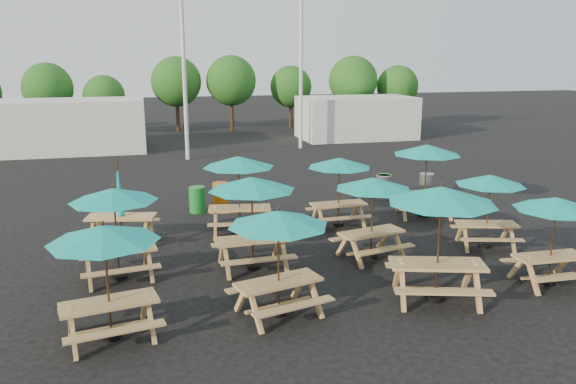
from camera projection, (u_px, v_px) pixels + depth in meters
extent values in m
plane|color=black|center=(301.00, 242.00, 15.72)|extent=(120.00, 120.00, 0.00)
cube|color=tan|center=(109.00, 303.00, 10.20)|extent=(1.82, 0.97, 0.06)
cube|color=tan|center=(115.00, 332.00, 9.71)|extent=(1.74, 0.55, 0.04)
cube|color=tan|center=(106.00, 303.00, 10.83)|extent=(1.74, 0.55, 0.04)
cylinder|color=black|center=(112.00, 336.00, 10.36)|extent=(0.34, 0.34, 0.10)
cylinder|color=brown|center=(107.00, 283.00, 10.11)|extent=(0.04, 0.04, 2.20)
cone|color=#119E9A|center=(103.00, 233.00, 9.89)|extent=(2.31, 2.31, 0.31)
cube|color=tan|center=(118.00, 250.00, 12.97)|extent=(1.80, 0.90, 0.06)
cube|color=tan|center=(122.00, 271.00, 12.47)|extent=(1.74, 0.47, 0.04)
cube|color=tan|center=(116.00, 253.00, 13.61)|extent=(1.74, 0.47, 0.04)
cylinder|color=black|center=(120.00, 277.00, 13.13)|extent=(0.35, 0.35, 0.10)
cylinder|color=brown|center=(116.00, 234.00, 12.88)|extent=(0.04, 0.04, 2.21)
cone|color=#119E9A|center=(113.00, 195.00, 12.66)|extent=(2.25, 2.25, 0.31)
cube|color=tan|center=(121.00, 217.00, 15.48)|extent=(1.96, 1.11, 0.06)
cube|color=tan|center=(115.00, 235.00, 14.90)|extent=(1.86, 0.66, 0.04)
cube|color=tan|center=(128.00, 220.00, 16.21)|extent=(1.86, 0.66, 0.04)
cylinder|color=black|center=(123.00, 241.00, 15.65)|extent=(0.37, 0.37, 0.10)
cylinder|color=brown|center=(120.00, 202.00, 15.39)|extent=(0.05, 0.05, 2.36)
cone|color=#119E9A|center=(119.00, 188.00, 15.29)|extent=(0.23, 0.23, 1.54)
cube|color=tan|center=(279.00, 282.00, 11.15)|extent=(1.83, 1.08, 0.06)
cube|color=tan|center=(294.00, 307.00, 10.68)|extent=(1.73, 0.66, 0.04)
cube|color=tan|center=(264.00, 284.00, 11.76)|extent=(1.73, 0.66, 0.04)
cylinder|color=black|center=(279.00, 312.00, 11.31)|extent=(0.34, 0.34, 0.10)
cylinder|color=brown|center=(278.00, 263.00, 11.06)|extent=(0.04, 0.04, 2.20)
cone|color=#119E9A|center=(278.00, 218.00, 10.84)|extent=(2.42, 2.42, 0.31)
cube|color=tan|center=(253.00, 239.00, 13.62)|extent=(1.84, 0.77, 0.06)
cube|color=tan|center=(259.00, 260.00, 13.07)|extent=(1.82, 0.32, 0.04)
cube|color=tan|center=(247.00, 242.00, 14.31)|extent=(1.82, 0.32, 0.04)
cylinder|color=black|center=(253.00, 266.00, 13.78)|extent=(0.36, 0.36, 0.10)
cylinder|color=brown|center=(252.00, 223.00, 13.52)|extent=(0.04, 0.04, 2.32)
cone|color=#119E9A|center=(252.00, 183.00, 13.29)|extent=(2.17, 2.17, 0.32)
cube|color=tan|center=(240.00, 208.00, 16.44)|extent=(1.90, 1.00, 0.06)
cube|color=tan|center=(240.00, 224.00, 15.86)|extent=(1.83, 0.55, 0.04)
cube|color=tan|center=(240.00, 212.00, 17.15)|extent=(1.83, 0.55, 0.04)
cylinder|color=black|center=(240.00, 231.00, 16.60)|extent=(0.36, 0.36, 0.10)
cylinder|color=brown|center=(239.00, 194.00, 16.34)|extent=(0.04, 0.04, 2.31)
cone|color=#119E9A|center=(239.00, 162.00, 16.11)|extent=(2.41, 2.41, 0.32)
cube|color=tan|center=(437.00, 264.00, 11.83)|extent=(2.11, 1.31, 0.07)
cube|color=tan|center=(444.00, 292.00, 11.20)|extent=(1.96, 0.84, 0.04)
cube|color=tan|center=(430.00, 266.00, 12.60)|extent=(1.96, 0.84, 0.04)
cylinder|color=black|center=(435.00, 297.00, 12.00)|extent=(0.39, 0.39, 0.11)
cylinder|color=brown|center=(439.00, 244.00, 11.72)|extent=(0.05, 0.05, 2.52)
cone|color=#119E9A|center=(442.00, 195.00, 11.47)|extent=(2.84, 2.84, 0.35)
cube|color=tan|center=(371.00, 232.00, 14.35)|extent=(1.78, 1.00, 0.06)
cube|color=tan|center=(386.00, 249.00, 13.88)|extent=(1.69, 0.59, 0.04)
cube|color=tan|center=(358.00, 236.00, 14.95)|extent=(1.69, 0.59, 0.04)
cylinder|color=black|center=(371.00, 256.00, 14.50)|extent=(0.34, 0.34, 0.09)
cylinder|color=brown|center=(372.00, 218.00, 14.26)|extent=(0.04, 0.04, 2.15)
cone|color=#119E9A|center=(373.00, 183.00, 14.05)|extent=(2.31, 2.31, 0.30)
cube|color=tan|center=(339.00, 204.00, 17.10)|extent=(1.69, 0.67, 0.06)
cube|color=tan|center=(346.00, 218.00, 16.59)|extent=(1.68, 0.25, 0.04)
cube|color=tan|center=(332.00, 207.00, 17.74)|extent=(1.68, 0.25, 0.04)
cylinder|color=black|center=(338.00, 224.00, 17.26)|extent=(0.34, 0.34, 0.09)
cylinder|color=brown|center=(339.00, 192.00, 17.01)|extent=(0.04, 0.04, 2.14)
cone|color=#119E9A|center=(339.00, 163.00, 16.80)|extent=(1.96, 1.96, 0.30)
cube|color=tan|center=(551.00, 257.00, 12.68)|extent=(1.64, 0.69, 0.05)
cube|color=tan|center=(567.00, 277.00, 12.18)|extent=(1.63, 0.28, 0.04)
cube|color=tan|center=(533.00, 258.00, 13.31)|extent=(1.63, 0.28, 0.04)
cylinder|color=black|center=(548.00, 282.00, 12.83)|extent=(0.32, 0.32, 0.09)
cylinder|color=brown|center=(552.00, 241.00, 12.60)|extent=(0.04, 0.04, 2.07)
cone|color=#119E9A|center=(557.00, 204.00, 12.39)|extent=(1.93, 1.93, 0.29)
cube|color=tan|center=(487.00, 224.00, 15.18)|extent=(1.70, 1.04, 0.05)
cube|color=tan|center=(493.00, 240.00, 14.68)|extent=(1.59, 0.66, 0.04)
cube|color=tan|center=(479.00, 227.00, 15.81)|extent=(1.59, 0.66, 0.04)
cylinder|color=black|center=(485.00, 245.00, 15.33)|extent=(0.32, 0.32, 0.09)
cylinder|color=brown|center=(488.00, 211.00, 15.10)|extent=(0.04, 0.04, 2.04)
cone|color=#119E9A|center=(491.00, 180.00, 14.90)|extent=(2.28, 2.28, 0.28)
cube|color=tan|center=(425.00, 193.00, 18.11)|extent=(1.98, 1.14, 0.06)
cube|color=tan|center=(430.00, 208.00, 17.52)|extent=(1.87, 0.69, 0.04)
cube|color=tan|center=(419.00, 197.00, 18.85)|extent=(1.87, 0.69, 0.04)
cylinder|color=black|center=(423.00, 215.00, 18.28)|extent=(0.37, 0.37, 0.10)
cylinder|color=brown|center=(425.00, 181.00, 18.01)|extent=(0.05, 0.05, 2.38)
cone|color=#119E9A|center=(427.00, 150.00, 17.78)|extent=(2.59, 2.59, 0.33)
cylinder|color=#18842A|center=(197.00, 200.00, 18.66)|extent=(0.54, 0.54, 0.87)
cylinder|color=#C4590B|center=(220.00, 195.00, 19.27)|extent=(0.54, 0.54, 0.87)
cylinder|color=#18842A|center=(384.00, 186.00, 20.60)|extent=(0.54, 0.54, 0.87)
cylinder|color=gray|center=(383.00, 187.00, 20.44)|extent=(0.54, 0.54, 0.87)
cylinder|color=gray|center=(426.00, 185.00, 20.75)|extent=(0.54, 0.54, 0.87)
cylinder|color=silver|center=(183.00, 36.00, 26.99)|extent=(0.20, 0.20, 12.00)
cylinder|color=silver|center=(301.00, 39.00, 30.45)|extent=(0.20, 0.20, 12.00)
cube|color=silver|center=(69.00, 126.00, 30.37)|extent=(8.00, 4.00, 2.80)
cube|color=silver|center=(356.00, 118.00, 35.48)|extent=(7.00, 4.00, 2.60)
cylinder|color=#382314|center=(51.00, 121.00, 35.57)|extent=(0.24, 0.24, 2.14)
sphere|color=#1E5919|center=(48.00, 88.00, 35.08)|extent=(3.11, 3.11, 3.11)
cylinder|color=#382314|center=(106.00, 123.00, 36.20)|extent=(0.24, 0.24, 1.78)
sphere|color=#1E5919|center=(104.00, 96.00, 35.79)|extent=(2.59, 2.59, 2.59)
cylinder|color=#382314|center=(178.00, 115.00, 38.27)|extent=(0.24, 0.24, 2.31)
sphere|color=#1E5919|center=(176.00, 82.00, 37.73)|extent=(3.36, 3.36, 3.36)
cylinder|color=#382314|center=(232.00, 114.00, 38.72)|extent=(0.24, 0.24, 2.35)
sphere|color=#1E5919|center=(231.00, 81.00, 38.18)|extent=(3.41, 3.41, 3.41)
cylinder|color=#382314|center=(291.00, 115.00, 40.21)|extent=(0.24, 0.24, 2.02)
sphere|color=#1E5919|center=(291.00, 87.00, 39.75)|extent=(2.94, 2.94, 2.94)
cylinder|color=#382314|center=(352.00, 113.00, 39.48)|extent=(0.24, 0.24, 2.32)
sphere|color=#1E5919|center=(353.00, 81.00, 38.94)|extent=(3.38, 3.38, 3.38)
cylinder|color=#382314|center=(396.00, 114.00, 40.37)|extent=(0.24, 0.24, 2.03)
sphere|color=#1E5919|center=(398.00, 86.00, 39.90)|extent=(2.95, 2.95, 2.95)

